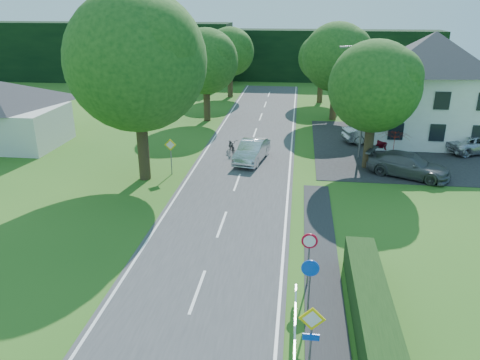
# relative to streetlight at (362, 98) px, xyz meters

# --- Properties ---
(road) EXTENTS (7.00, 80.00, 0.04)m
(road) POSITION_rel_streetlight_xyz_m (-8.06, -10.00, -4.44)
(road) COLOR #3A393C
(road) RESTS_ON ground
(parking_pad) EXTENTS (14.00, 16.00, 0.04)m
(parking_pad) POSITION_rel_streetlight_xyz_m (3.94, 3.00, -4.44)
(parking_pad) COLOR black
(parking_pad) RESTS_ON ground
(line_edge_left) EXTENTS (0.12, 80.00, 0.01)m
(line_edge_left) POSITION_rel_streetlight_xyz_m (-11.31, -10.00, -4.42)
(line_edge_left) COLOR white
(line_edge_left) RESTS_ON road
(line_edge_right) EXTENTS (0.12, 80.00, 0.01)m
(line_edge_right) POSITION_rel_streetlight_xyz_m (-4.81, -10.00, -4.42)
(line_edge_right) COLOR white
(line_edge_right) RESTS_ON road
(line_centre) EXTENTS (0.12, 80.00, 0.01)m
(line_centre) POSITION_rel_streetlight_xyz_m (-8.06, -10.00, -4.42)
(line_centre) COLOR white
(line_centre) RESTS_ON road
(tree_main) EXTENTS (9.40, 9.40, 11.64)m
(tree_main) POSITION_rel_streetlight_xyz_m (-14.06, -6.00, 1.36)
(tree_main) COLOR #174514
(tree_main) RESTS_ON ground
(tree_left_far) EXTENTS (7.00, 7.00, 8.58)m
(tree_left_far) POSITION_rel_streetlight_xyz_m (-13.06, 10.00, -0.17)
(tree_left_far) COLOR #174514
(tree_left_far) RESTS_ON ground
(tree_right_far) EXTENTS (7.40, 7.40, 9.09)m
(tree_right_far) POSITION_rel_streetlight_xyz_m (-1.06, 12.00, 0.08)
(tree_right_far) COLOR #174514
(tree_right_far) RESTS_ON ground
(tree_left_back) EXTENTS (6.60, 6.60, 8.07)m
(tree_left_back) POSITION_rel_streetlight_xyz_m (-12.56, 22.00, -0.43)
(tree_left_back) COLOR #174514
(tree_left_back) RESTS_ON ground
(tree_right_back) EXTENTS (6.20, 6.20, 7.56)m
(tree_right_back) POSITION_rel_streetlight_xyz_m (-2.06, 20.00, -0.68)
(tree_right_back) COLOR #174514
(tree_right_back) RESTS_ON ground
(tree_right_mid) EXTENTS (7.00, 7.00, 8.58)m
(tree_right_mid) POSITION_rel_streetlight_xyz_m (0.44, -2.00, -0.17)
(tree_right_mid) COLOR #174514
(tree_right_mid) RESTS_ON ground
(treeline_left) EXTENTS (44.00, 6.00, 8.00)m
(treeline_left) POSITION_rel_streetlight_xyz_m (-36.06, 32.00, -0.46)
(treeline_left) COLOR black
(treeline_left) RESTS_ON ground
(treeline_right) EXTENTS (30.00, 5.00, 7.00)m
(treeline_right) POSITION_rel_streetlight_xyz_m (-0.06, 36.00, -0.96)
(treeline_right) COLOR black
(treeline_right) RESTS_ON ground
(house_white) EXTENTS (10.60, 8.40, 8.60)m
(house_white) POSITION_rel_streetlight_xyz_m (5.94, 6.00, -0.06)
(house_white) COLOR silver
(house_white) RESTS_ON ground
(streetlight) EXTENTS (2.03, 0.18, 8.00)m
(streetlight) POSITION_rel_streetlight_xyz_m (0.00, 0.00, 0.00)
(streetlight) COLOR slate
(streetlight) RESTS_ON ground
(sign_priority_right) EXTENTS (0.78, 0.09, 2.59)m
(sign_priority_right) POSITION_rel_streetlight_xyz_m (-3.76, -22.02, -2.67)
(sign_priority_right) COLOR slate
(sign_priority_right) RESTS_ON ground
(sign_roundabout) EXTENTS (0.64, 0.08, 2.37)m
(sign_roundabout) POSITION_rel_streetlight_xyz_m (-3.76, -19.02, -2.79)
(sign_roundabout) COLOR slate
(sign_roundabout) RESTS_ON ground
(sign_speed_limit) EXTENTS (0.64, 0.11, 2.37)m
(sign_speed_limit) POSITION_rel_streetlight_xyz_m (-3.76, -17.03, -2.70)
(sign_speed_limit) COLOR slate
(sign_speed_limit) RESTS_ON ground
(sign_priority_left) EXTENTS (0.78, 0.09, 2.44)m
(sign_priority_left) POSITION_rel_streetlight_xyz_m (-12.56, -5.02, -2.75)
(sign_priority_left) COLOR slate
(sign_priority_left) RESTS_ON ground
(moving_car) EXTENTS (2.39, 4.83, 1.52)m
(moving_car) POSITION_rel_streetlight_xyz_m (-7.56, -1.71, -3.66)
(moving_car) COLOR silver
(moving_car) RESTS_ON road
(motorcycle) EXTENTS (1.33, 2.21, 1.10)m
(motorcycle) POSITION_rel_streetlight_xyz_m (-9.26, 0.12, -3.88)
(motorcycle) COLOR black
(motorcycle) RESTS_ON road
(parked_car_red) EXTENTS (4.25, 2.40, 1.36)m
(parked_car_red) POSITION_rel_streetlight_xyz_m (3.40, 3.00, -3.74)
(parked_car_red) COLOR maroon
(parked_car_red) RESTS_ON parking_pad
(parked_car_silver_a) EXTENTS (5.03, 2.90, 1.57)m
(parked_car_silver_a) POSITION_rel_streetlight_xyz_m (1.65, 4.30, -3.64)
(parked_car_silver_a) COLOR #A2A2A7
(parked_car_silver_a) RESTS_ON parking_pad
(parked_car_grey) EXTENTS (5.65, 4.17, 1.52)m
(parked_car_grey) POSITION_rel_streetlight_xyz_m (2.84, -3.50, -3.66)
(parked_car_grey) COLOR #525357
(parked_car_grey) RESTS_ON parking_pad
(parked_car_silver_b) EXTENTS (5.41, 3.88, 1.37)m
(parked_car_silver_b) POSITION_rel_streetlight_xyz_m (9.10, 2.48, -3.74)
(parked_car_silver_b) COLOR silver
(parked_car_silver_b) RESTS_ON parking_pad
(parasol) EXTENTS (2.78, 2.82, 2.15)m
(parasol) POSITION_rel_streetlight_xyz_m (2.50, -0.20, -3.35)
(parasol) COLOR red
(parasol) RESTS_ON parking_pad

